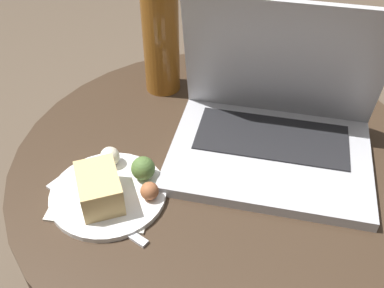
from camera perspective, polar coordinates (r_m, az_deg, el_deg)
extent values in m
cylinder|color=black|center=(0.96, 3.28, -13.70)|extent=(0.08, 0.08, 0.50)
cylinder|color=#38281C|center=(0.76, 4.02, -2.28)|extent=(0.71, 0.71, 0.02)
cube|color=silver|center=(0.70, -11.14, -6.97)|extent=(0.17, 0.14, 0.00)
cube|color=#B2B2B7|center=(0.75, 9.76, -1.47)|extent=(0.39, 0.33, 0.02)
cube|color=black|center=(0.77, 10.09, 0.84)|extent=(0.28, 0.19, 0.00)
cube|color=#B2B2B7|center=(0.75, 11.48, 10.14)|extent=(0.33, 0.17, 0.23)
cube|color=silver|center=(0.75, 11.45, 9.98)|extent=(0.30, 0.15, 0.21)
cylinder|color=brown|center=(0.86, -3.97, 13.19)|extent=(0.07, 0.07, 0.22)
cylinder|color=white|center=(0.70, -10.57, -6.23)|extent=(0.18, 0.18, 0.01)
cube|color=#DBB775|center=(0.67, -11.70, -5.49)|extent=(0.07, 0.09, 0.05)
sphere|color=#4C6B33|center=(0.70, -6.23, -3.09)|extent=(0.04, 0.04, 0.04)
sphere|color=#9E5B38|center=(0.67, -5.43, -5.95)|extent=(0.03, 0.03, 0.03)
sphere|color=beige|center=(0.73, -10.38, -1.44)|extent=(0.03, 0.03, 0.03)
cube|color=silver|center=(0.67, -10.34, -9.59)|extent=(0.11, 0.10, 0.00)
cube|color=silver|center=(0.72, -15.85, -5.74)|extent=(0.06, 0.06, 0.00)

